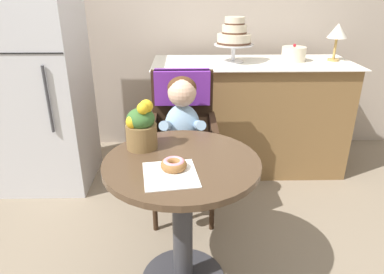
{
  "coord_description": "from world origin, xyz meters",
  "views": [
    {
      "loc": [
        0.02,
        -1.41,
        1.45
      ],
      "look_at": [
        0.05,
        0.15,
        0.77
      ],
      "focal_mm": 32.75,
      "sensor_mm": 36.0,
      "label": 1
    }
  ],
  "objects_px": {
    "seated_child": "(183,125)",
    "cafe_table": "(182,200)",
    "donut_front": "(174,164)",
    "flower_vase": "(141,126)",
    "tiered_cake_stand": "(234,36)",
    "wicker_chair": "(183,121)",
    "table_lamp": "(338,32)",
    "refrigerator": "(37,76)",
    "round_layer_cake": "(294,54)"
  },
  "relations": [
    {
      "from": "round_layer_cake",
      "to": "table_lamp",
      "type": "height_order",
      "value": "table_lamp"
    },
    {
      "from": "seated_child",
      "to": "table_lamp",
      "type": "height_order",
      "value": "table_lamp"
    },
    {
      "from": "tiered_cake_stand",
      "to": "round_layer_cake",
      "type": "xyz_separation_m",
      "value": [
        0.48,
        0.04,
        -0.14
      ]
    },
    {
      "from": "round_layer_cake",
      "to": "table_lamp",
      "type": "xyz_separation_m",
      "value": [
        0.32,
        0.0,
        0.16
      ]
    },
    {
      "from": "flower_vase",
      "to": "tiered_cake_stand",
      "type": "bearing_deg",
      "value": 63.21
    },
    {
      "from": "cafe_table",
      "to": "seated_child",
      "type": "distance_m",
      "value": 0.58
    },
    {
      "from": "round_layer_cake",
      "to": "seated_child",
      "type": "bearing_deg",
      "value": -137.74
    },
    {
      "from": "wicker_chair",
      "to": "flower_vase",
      "type": "relative_size",
      "value": 3.9
    },
    {
      "from": "cafe_table",
      "to": "tiered_cake_stand",
      "type": "relative_size",
      "value": 2.14
    },
    {
      "from": "flower_vase",
      "to": "cafe_table",
      "type": "bearing_deg",
      "value": -36.47
    },
    {
      "from": "donut_front",
      "to": "flower_vase",
      "type": "relative_size",
      "value": 0.47
    },
    {
      "from": "donut_front",
      "to": "seated_child",
      "type": "bearing_deg",
      "value": 86.78
    },
    {
      "from": "round_layer_cake",
      "to": "table_lamp",
      "type": "relative_size",
      "value": 0.66
    },
    {
      "from": "wicker_chair",
      "to": "refrigerator",
      "type": "height_order",
      "value": "refrigerator"
    },
    {
      "from": "cafe_table",
      "to": "wicker_chair",
      "type": "bearing_deg",
      "value": 89.84
    },
    {
      "from": "wicker_chair",
      "to": "seated_child",
      "type": "xyz_separation_m",
      "value": [
        0.0,
        -0.16,
        0.04
      ]
    },
    {
      "from": "wicker_chair",
      "to": "round_layer_cake",
      "type": "relative_size",
      "value": 5.11
    },
    {
      "from": "donut_front",
      "to": "refrigerator",
      "type": "bearing_deg",
      "value": 130.65
    },
    {
      "from": "cafe_table",
      "to": "tiered_cake_stand",
      "type": "distance_m",
      "value": 1.48
    },
    {
      "from": "cafe_table",
      "to": "refrigerator",
      "type": "relative_size",
      "value": 0.42
    },
    {
      "from": "donut_front",
      "to": "flower_vase",
      "type": "distance_m",
      "value": 0.29
    },
    {
      "from": "wicker_chair",
      "to": "donut_front",
      "type": "relative_size",
      "value": 8.36
    },
    {
      "from": "wicker_chair",
      "to": "donut_front",
      "type": "height_order",
      "value": "wicker_chair"
    },
    {
      "from": "donut_front",
      "to": "table_lamp",
      "type": "xyz_separation_m",
      "value": [
        1.23,
        1.43,
        0.37
      ]
    },
    {
      "from": "flower_vase",
      "to": "round_layer_cake",
      "type": "distance_m",
      "value": 1.61
    },
    {
      "from": "cafe_table",
      "to": "refrigerator",
      "type": "distance_m",
      "value": 1.56
    },
    {
      "from": "wicker_chair",
      "to": "flower_vase",
      "type": "xyz_separation_m",
      "value": [
        -0.19,
        -0.56,
        0.19
      ]
    },
    {
      "from": "tiered_cake_stand",
      "to": "refrigerator",
      "type": "xyz_separation_m",
      "value": [
        -1.44,
        -0.2,
        -0.25
      ]
    },
    {
      "from": "cafe_table",
      "to": "table_lamp",
      "type": "xyz_separation_m",
      "value": [
        1.19,
        1.34,
        0.61
      ]
    },
    {
      "from": "refrigerator",
      "to": "wicker_chair",
      "type": "bearing_deg",
      "value": -20.56
    },
    {
      "from": "seated_child",
      "to": "refrigerator",
      "type": "bearing_deg",
      "value": 152.39
    },
    {
      "from": "donut_front",
      "to": "tiered_cake_stand",
      "type": "relative_size",
      "value": 0.34
    },
    {
      "from": "seated_child",
      "to": "flower_vase",
      "type": "distance_m",
      "value": 0.48
    },
    {
      "from": "seated_child",
      "to": "cafe_table",
      "type": "bearing_deg",
      "value": -90.21
    },
    {
      "from": "cafe_table",
      "to": "round_layer_cake",
      "type": "distance_m",
      "value": 1.66
    },
    {
      "from": "wicker_chair",
      "to": "table_lamp",
      "type": "relative_size",
      "value": 3.35
    },
    {
      "from": "round_layer_cake",
      "to": "flower_vase",
      "type": "bearing_deg",
      "value": -131.64
    },
    {
      "from": "seated_child",
      "to": "tiered_cake_stand",
      "type": "relative_size",
      "value": 2.16
    },
    {
      "from": "donut_front",
      "to": "refrigerator",
      "type": "distance_m",
      "value": 1.56
    },
    {
      "from": "cafe_table",
      "to": "seated_child",
      "type": "relative_size",
      "value": 0.99
    },
    {
      "from": "seated_child",
      "to": "donut_front",
      "type": "relative_size",
      "value": 6.37
    },
    {
      "from": "wicker_chair",
      "to": "tiered_cake_stand",
      "type": "relative_size",
      "value": 2.84
    },
    {
      "from": "seated_child",
      "to": "round_layer_cake",
      "type": "xyz_separation_m",
      "value": [
        0.87,
        0.79,
        0.28
      ]
    },
    {
      "from": "wicker_chair",
      "to": "tiered_cake_stand",
      "type": "bearing_deg",
      "value": 52.96
    },
    {
      "from": "donut_front",
      "to": "refrigerator",
      "type": "height_order",
      "value": "refrigerator"
    },
    {
      "from": "table_lamp",
      "to": "flower_vase",
      "type": "bearing_deg",
      "value": -139.14
    },
    {
      "from": "seated_child",
      "to": "round_layer_cake",
      "type": "relative_size",
      "value": 3.89
    },
    {
      "from": "wicker_chair",
      "to": "tiered_cake_stand",
      "type": "height_order",
      "value": "tiered_cake_stand"
    },
    {
      "from": "seated_child",
      "to": "tiered_cake_stand",
      "type": "height_order",
      "value": "tiered_cake_stand"
    },
    {
      "from": "seated_child",
      "to": "round_layer_cake",
      "type": "height_order",
      "value": "round_layer_cake"
    }
  ]
}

